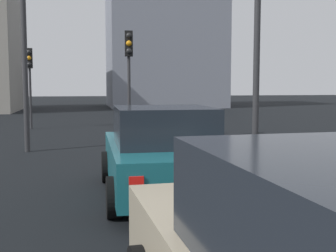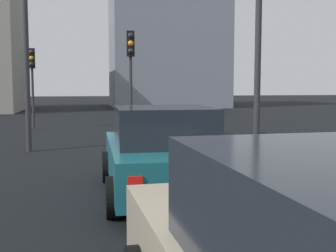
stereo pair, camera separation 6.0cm
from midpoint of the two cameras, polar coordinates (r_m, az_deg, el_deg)
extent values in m
cube|color=#19606B|center=(7.93, -0.60, -4.74)|extent=(4.05, 1.96, 0.71)
cube|color=#1E232B|center=(7.64, -0.36, 0.04)|extent=(1.84, 1.69, 0.66)
cylinder|color=black|center=(9.37, 3.90, -4.99)|extent=(0.64, 0.23, 0.64)
cylinder|color=black|center=(9.11, -7.74, -5.32)|extent=(0.64, 0.23, 0.64)
cylinder|color=black|center=(7.03, 8.74, -8.57)|extent=(0.64, 0.23, 0.64)
cylinder|color=black|center=(6.69, -6.96, -9.27)|extent=(0.64, 0.23, 0.64)
cube|color=red|center=(6.13, 8.77, -6.61)|extent=(0.03, 0.20, 0.11)
cube|color=red|center=(5.85, -4.03, -7.15)|extent=(0.03, 0.20, 0.11)
cylinder|color=#2D2D30|center=(20.76, -17.24, 3.44)|extent=(0.11, 0.11, 2.75)
cube|color=black|center=(20.73, -17.40, 8.48)|extent=(0.20, 0.28, 0.90)
sphere|color=black|center=(20.64, -17.46, 9.25)|extent=(0.20, 0.20, 0.20)
sphere|color=orange|center=(20.62, -17.44, 8.50)|extent=(0.20, 0.20, 0.20)
sphere|color=black|center=(20.61, -17.42, 7.75)|extent=(0.20, 0.20, 0.20)
cylinder|color=#2D2D30|center=(15.78, -4.78, 3.60)|extent=(0.11, 0.11, 3.02)
cube|color=black|center=(15.78, -4.83, 10.73)|extent=(0.22, 0.29, 0.90)
sphere|color=black|center=(15.70, -4.82, 11.75)|extent=(0.20, 0.20, 0.20)
sphere|color=orange|center=(15.67, -4.81, 10.77)|extent=(0.20, 0.20, 0.20)
sphere|color=black|center=(15.65, -4.81, 9.78)|extent=(0.20, 0.20, 0.20)
cylinder|color=#2D2D30|center=(13.80, -18.13, 13.85)|extent=(0.16, 0.16, 8.19)
cylinder|color=#2D2D30|center=(11.36, 12.00, 15.57)|extent=(0.16, 0.16, 8.07)
cube|color=gray|center=(40.81, -0.18, 11.78)|extent=(8.72, 10.08, 13.04)
camera|label=1|loc=(0.03, -89.78, 0.02)|focal=46.41mm
camera|label=2|loc=(0.03, 90.22, -0.02)|focal=46.41mm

